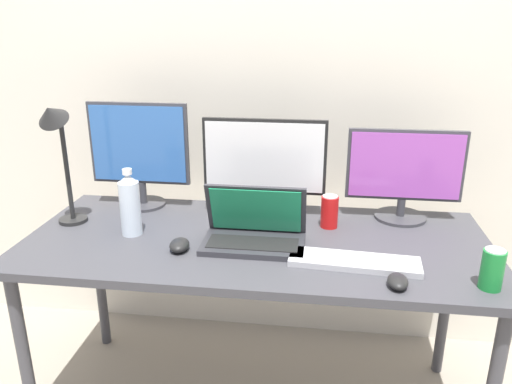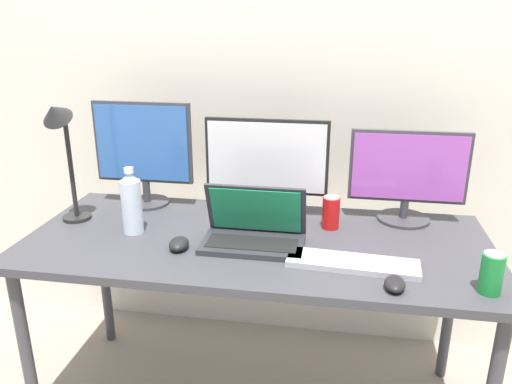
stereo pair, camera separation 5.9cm
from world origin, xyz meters
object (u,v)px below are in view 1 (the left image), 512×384
monitor_right (404,173)px  mouse_by_keyboard (398,281)px  keyboard_main (354,262)px  soda_can_by_laptop (329,212)px  monitor_center (264,165)px  desk_lamp (57,140)px  work_desk (256,254)px  mouse_by_laptop (179,245)px  water_bottle (130,205)px  monitor_left (139,151)px  soda_can_near_keyboard (492,269)px  laptop_silver (255,231)px

monitor_right → mouse_by_keyboard: (-0.08, -0.56, -0.17)m
keyboard_main → soda_can_by_laptop: size_ratio=3.35×
monitor_center → desk_lamp: 0.78m
work_desk → monitor_right: size_ratio=3.76×
mouse_by_laptop → water_bottle: bearing=146.8°
monitor_left → soda_can_by_laptop: 0.82m
work_desk → soda_can_near_keyboard: (0.74, -0.26, 0.13)m
monitor_center → work_desk: bearing=-89.8°
keyboard_main → soda_can_by_laptop: 0.32m
monitor_left → monitor_center: 0.53m
keyboard_main → laptop_silver: bearing=165.9°
monitor_center → water_bottle: bearing=-150.2°
monitor_left → soda_can_by_laptop: bearing=-9.3°
mouse_by_keyboard → soda_can_by_laptop: bearing=117.9°
keyboard_main → water_bottle: size_ratio=1.68×
monitor_right → soda_can_by_laptop: size_ratio=3.54×
mouse_by_keyboard → water_bottle: size_ratio=0.37×
soda_can_near_keyboard → water_bottle: bearing=168.8°
monitor_right → mouse_by_keyboard: 0.59m
work_desk → monitor_right: monitor_right is taller
laptop_silver → mouse_by_laptop: (-0.25, -0.09, -0.03)m
monitor_left → mouse_by_laptop: bearing=-55.9°
monitor_right → mouse_by_laptop: bearing=-153.3°
monitor_left → desk_lamp: size_ratio=0.89×
mouse_by_keyboard → water_bottle: water_bottle is taller
keyboard_main → mouse_by_laptop: mouse_by_laptop is taller
work_desk → keyboard_main: keyboard_main is taller
monitor_right → keyboard_main: size_ratio=1.06×
work_desk → mouse_by_laptop: size_ratio=17.24×
water_bottle → soda_can_near_keyboard: 1.22m
monitor_right → soda_can_by_laptop: (-0.28, -0.12, -0.13)m
keyboard_main → mouse_by_keyboard: 0.18m
work_desk → water_bottle: (-0.46, -0.02, 0.18)m
laptop_silver → mouse_by_keyboard: bearing=-27.4°
monitor_center → keyboard_main: (0.35, -0.40, -0.20)m
work_desk → keyboard_main: 0.39m
monitor_right → keyboard_main: monitor_right is taller
laptop_silver → soda_can_near_keyboard: laptop_silver is taller
soda_can_by_laptop → mouse_by_keyboard: bearing=-64.9°
work_desk → soda_can_by_laptop: size_ratio=13.34×
monitor_right → mouse_by_laptop: (-0.80, -0.40, -0.17)m
mouse_by_keyboard → soda_can_near_keyboard: soda_can_near_keyboard is taller
monitor_center → desk_lamp: desk_lamp is taller
laptop_silver → water_bottle: 0.47m
work_desk → mouse_by_laptop: bearing=-152.4°
monitor_left → soda_can_near_keyboard: size_ratio=3.49×
soda_can_by_laptop → water_bottle: bearing=-167.2°
keyboard_main → desk_lamp: bearing=174.7°
work_desk → soda_can_by_laptop: soda_can_by_laptop is taller
monitor_right → soda_can_by_laptop: 0.33m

